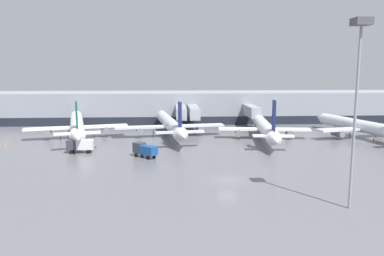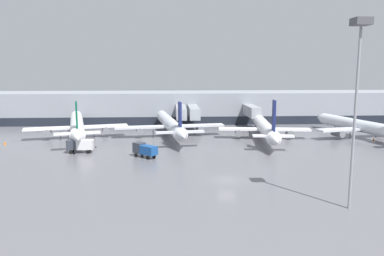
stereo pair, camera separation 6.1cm
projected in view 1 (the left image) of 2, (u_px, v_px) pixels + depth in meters
name	position (u px, v px, depth m)	size (l,w,h in m)	color
ground_plane	(227.00, 180.00, 53.75)	(320.00, 320.00, 0.00)	slate
terminal_building	(197.00, 107.00, 114.02)	(160.00, 30.33, 9.00)	gray
parked_jet_0	(170.00, 124.00, 88.10)	(25.89, 38.54, 9.37)	silver
parked_jet_2	(362.00, 126.00, 86.44)	(22.76, 34.36, 9.15)	silver
parked_jet_3	(77.00, 125.00, 85.95)	(22.98, 39.11, 9.60)	white
parked_jet_5	(264.00, 127.00, 85.51)	(20.92, 38.80, 9.96)	white
service_truck_0	(80.00, 145.00, 70.96)	(4.94, 1.83, 2.51)	silver
service_truck_1	(145.00, 149.00, 67.24)	(4.75, 4.52, 2.57)	#19478C
traffic_cone_0	(374.00, 139.00, 83.78)	(0.47, 0.47, 0.64)	orange
traffic_cone_1	(5.00, 143.00, 79.16)	(0.52, 0.52, 0.69)	orange
apron_light_mast_0	(359.00, 63.00, 40.19)	(1.80, 1.80, 21.11)	gray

